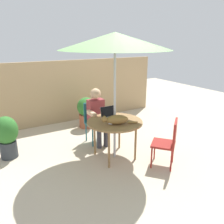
{
  "coord_description": "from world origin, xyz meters",
  "views": [
    {
      "loc": [
        -2.03,
        -3.39,
        2.19
      ],
      "look_at": [
        0.0,
        0.1,
        0.89
      ],
      "focal_mm": 36.29,
      "sensor_mm": 36.0,
      "label": 1
    }
  ],
  "objects_px": {
    "patio_table": "(115,124)",
    "potted_plant_by_chair": "(86,111)",
    "person_seated": "(97,114)",
    "potted_plant_near_fence": "(7,135)",
    "chair_empty": "(169,140)",
    "laptop": "(109,115)",
    "patio_umbrella": "(115,41)",
    "chair_occupied": "(94,119)",
    "cat": "(116,120)"
  },
  "relations": [
    {
      "from": "chair_occupied",
      "to": "chair_empty",
      "type": "bearing_deg",
      "value": -68.42
    },
    {
      "from": "patio_table",
      "to": "potted_plant_near_fence",
      "type": "height_order",
      "value": "potted_plant_near_fence"
    },
    {
      "from": "patio_umbrella",
      "to": "chair_occupied",
      "type": "distance_m",
      "value": 1.87
    },
    {
      "from": "patio_table",
      "to": "chair_occupied",
      "type": "bearing_deg",
      "value": 90.0
    },
    {
      "from": "patio_table",
      "to": "potted_plant_near_fence",
      "type": "distance_m",
      "value": 2.06
    },
    {
      "from": "chair_empty",
      "to": "patio_table",
      "type": "bearing_deg",
      "value": 130.48
    },
    {
      "from": "chair_occupied",
      "to": "potted_plant_by_chair",
      "type": "xyz_separation_m",
      "value": [
        0.19,
        0.86,
        -0.08
      ]
    },
    {
      "from": "patio_umbrella",
      "to": "cat",
      "type": "distance_m",
      "value": 1.35
    },
    {
      "from": "patio_umbrella",
      "to": "patio_table",
      "type": "bearing_deg",
      "value": 0.0
    },
    {
      "from": "laptop",
      "to": "chair_occupied",
      "type": "bearing_deg",
      "value": 90.28
    },
    {
      "from": "chair_empty",
      "to": "person_seated",
      "type": "distance_m",
      "value": 1.63
    },
    {
      "from": "person_seated",
      "to": "patio_table",
      "type": "bearing_deg",
      "value": -90.0
    },
    {
      "from": "patio_umbrella",
      "to": "person_seated",
      "type": "relative_size",
      "value": 1.89
    },
    {
      "from": "potted_plant_near_fence",
      "to": "chair_empty",
      "type": "bearing_deg",
      "value": -36.35
    },
    {
      "from": "laptop",
      "to": "patio_table",
      "type": "bearing_deg",
      "value": -90.88
    },
    {
      "from": "chair_empty",
      "to": "person_seated",
      "type": "xyz_separation_m",
      "value": [
        -0.65,
        1.48,
        0.17
      ]
    },
    {
      "from": "patio_umbrella",
      "to": "potted_plant_near_fence",
      "type": "height_order",
      "value": "patio_umbrella"
    },
    {
      "from": "patio_table",
      "to": "cat",
      "type": "relative_size",
      "value": 1.7
    },
    {
      "from": "cat",
      "to": "potted_plant_by_chair",
      "type": "xyz_separation_m",
      "value": [
        0.26,
        1.89,
        -0.4
      ]
    },
    {
      "from": "patio_umbrella",
      "to": "cat",
      "type": "height_order",
      "value": "patio_umbrella"
    },
    {
      "from": "laptop",
      "to": "patio_umbrella",
      "type": "bearing_deg",
      "value": -90.88
    },
    {
      "from": "patio_umbrella",
      "to": "potted_plant_near_fence",
      "type": "distance_m",
      "value": 2.66
    },
    {
      "from": "cat",
      "to": "chair_empty",
      "type": "bearing_deg",
      "value": -40.52
    },
    {
      "from": "patio_table",
      "to": "potted_plant_by_chair",
      "type": "height_order",
      "value": "potted_plant_by_chair"
    },
    {
      "from": "potted_plant_near_fence",
      "to": "potted_plant_by_chair",
      "type": "bearing_deg",
      "value": 20.15
    },
    {
      "from": "patio_table",
      "to": "laptop",
      "type": "xyz_separation_m",
      "value": [
        0.0,
        0.21,
        0.12
      ]
    },
    {
      "from": "patio_table",
      "to": "person_seated",
      "type": "bearing_deg",
      "value": 90.0
    },
    {
      "from": "chair_occupied",
      "to": "chair_empty",
      "type": "distance_m",
      "value": 1.76
    },
    {
      "from": "cat",
      "to": "potted_plant_near_fence",
      "type": "relative_size",
      "value": 0.73
    },
    {
      "from": "laptop",
      "to": "cat",
      "type": "xyz_separation_m",
      "value": [
        -0.07,
        -0.36,
        0.02
      ]
    },
    {
      "from": "patio_table",
      "to": "cat",
      "type": "bearing_deg",
      "value": -114.97
    },
    {
      "from": "laptop",
      "to": "cat",
      "type": "distance_m",
      "value": 0.37
    },
    {
      "from": "cat",
      "to": "potted_plant_by_chair",
      "type": "distance_m",
      "value": 1.95
    },
    {
      "from": "patio_table",
      "to": "potted_plant_near_fence",
      "type": "bearing_deg",
      "value": 150.04
    },
    {
      "from": "patio_table",
      "to": "patio_umbrella",
      "type": "xyz_separation_m",
      "value": [
        0.0,
        0.0,
        1.48
      ]
    },
    {
      "from": "patio_table",
      "to": "cat",
      "type": "xyz_separation_m",
      "value": [
        -0.07,
        -0.15,
        0.14
      ]
    },
    {
      "from": "chair_occupied",
      "to": "potted_plant_near_fence",
      "type": "height_order",
      "value": "chair_occupied"
    },
    {
      "from": "laptop",
      "to": "cat",
      "type": "height_order",
      "value": "laptop"
    },
    {
      "from": "person_seated",
      "to": "cat",
      "type": "height_order",
      "value": "person_seated"
    },
    {
      "from": "chair_empty",
      "to": "laptop",
      "type": "xyz_separation_m",
      "value": [
        -0.65,
        0.97,
        0.29
      ]
    },
    {
      "from": "chair_occupied",
      "to": "person_seated",
      "type": "distance_m",
      "value": 0.23
    },
    {
      "from": "potted_plant_by_chair",
      "to": "potted_plant_near_fence",
      "type": "bearing_deg",
      "value": -159.85
    },
    {
      "from": "chair_occupied",
      "to": "potted_plant_by_chair",
      "type": "relative_size",
      "value": 1.11
    },
    {
      "from": "chair_occupied",
      "to": "potted_plant_near_fence",
      "type": "bearing_deg",
      "value": 175.44
    },
    {
      "from": "patio_umbrella",
      "to": "chair_empty",
      "type": "bearing_deg",
      "value": -49.52
    },
    {
      "from": "patio_table",
      "to": "chair_empty",
      "type": "height_order",
      "value": "chair_empty"
    },
    {
      "from": "person_seated",
      "to": "cat",
      "type": "relative_size",
      "value": 2.0
    },
    {
      "from": "person_seated",
      "to": "cat",
      "type": "xyz_separation_m",
      "value": [
        -0.07,
        -0.87,
        0.14
      ]
    },
    {
      "from": "person_seated",
      "to": "potted_plant_by_chair",
      "type": "distance_m",
      "value": 1.07
    },
    {
      "from": "potted_plant_by_chair",
      "to": "patio_umbrella",
      "type": "bearing_deg",
      "value": -96.24
    }
  ]
}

